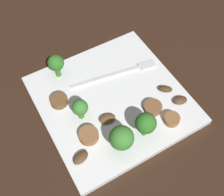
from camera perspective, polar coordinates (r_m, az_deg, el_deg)
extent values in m
plane|color=black|center=(0.55, 0.00, -0.74)|extent=(1.40, 1.40, 0.00)
cube|color=white|center=(0.54, 0.00, -0.37)|extent=(0.26, 0.26, 0.01)
cube|color=silver|center=(0.56, -1.32, 4.23)|extent=(0.14, 0.03, 0.00)
cube|color=silver|center=(0.59, 7.05, 6.63)|extent=(0.04, 0.02, 0.00)
cylinder|color=#408630|center=(0.48, 1.86, -9.26)|extent=(0.01, 0.01, 0.03)
sphere|color=#387A2D|center=(0.45, 1.94, -8.04)|extent=(0.04, 0.04, 0.04)
cylinder|color=#347525|center=(0.49, 6.55, -6.38)|extent=(0.01, 0.01, 0.03)
sphere|color=#2D6B23|center=(0.47, 6.83, -5.05)|extent=(0.04, 0.04, 0.04)
cylinder|color=#347525|center=(0.57, -10.89, 5.46)|extent=(0.01, 0.01, 0.03)
sphere|color=#2D6B23|center=(0.55, -11.27, 6.95)|extent=(0.03, 0.03, 0.03)
cylinder|color=#408630|center=(0.51, -6.28, -3.07)|extent=(0.01, 0.01, 0.02)
sphere|color=#387A2D|center=(0.49, -6.50, -1.88)|extent=(0.03, 0.03, 0.03)
cylinder|color=brown|center=(0.51, 11.94, -4.20)|extent=(0.04, 0.04, 0.01)
cylinder|color=brown|center=(0.52, 8.22, -1.91)|extent=(0.04, 0.04, 0.01)
cylinder|color=brown|center=(0.49, -4.72, -7.55)|extent=(0.05, 0.05, 0.01)
cylinder|color=brown|center=(0.53, -10.65, -0.51)|extent=(0.03, 0.03, 0.01)
ellipsoid|color=#422B19|center=(0.55, 10.69, 1.83)|extent=(0.03, 0.03, 0.01)
ellipsoid|color=#4C331E|center=(0.54, 13.55, -0.42)|extent=(0.03, 0.03, 0.01)
ellipsoid|color=brown|center=(0.51, -0.95, -4.15)|extent=(0.03, 0.03, 0.01)
ellipsoid|color=#4C331E|center=(0.48, -6.37, -11.81)|extent=(0.03, 0.03, 0.01)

